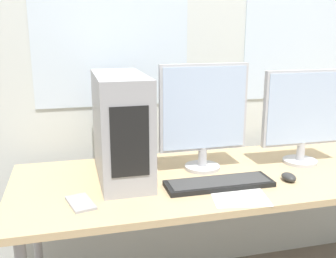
# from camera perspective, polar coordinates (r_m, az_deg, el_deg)

# --- Properties ---
(wall_back) EXTENTS (8.00, 0.07, 2.70)m
(wall_back) POSITION_cam_1_polar(r_m,az_deg,el_deg) (2.17, 6.73, 13.43)
(wall_back) COLOR silver
(wall_back) RESTS_ON ground_plane
(desk) EXTENTS (2.09, 0.71, 0.75)m
(desk) POSITION_cam_1_polar(r_m,az_deg,el_deg) (1.85, 11.53, -7.53)
(desk) COLOR tan
(desk) RESTS_ON ground_plane
(pc_tower) EXTENTS (0.21, 0.49, 0.45)m
(pc_tower) POSITION_cam_1_polar(r_m,az_deg,el_deg) (1.69, -6.83, 0.34)
(pc_tower) COLOR #9E9EA3
(pc_tower) RESTS_ON desk
(monitor_main) EXTENTS (0.40, 0.16, 0.48)m
(monitor_main) POSITION_cam_1_polar(r_m,az_deg,el_deg) (1.76, 5.19, 2.24)
(monitor_main) COLOR #B7B7BC
(monitor_main) RESTS_ON desk
(monitor_right_near) EXTENTS (0.42, 0.16, 0.45)m
(monitor_right_near) POSITION_cam_1_polar(r_m,az_deg,el_deg) (1.95, 19.16, 2.14)
(monitor_right_near) COLOR #B7B7BC
(monitor_right_near) RESTS_ON desk
(keyboard) EXTENTS (0.45, 0.14, 0.02)m
(keyboard) POSITION_cam_1_polar(r_m,az_deg,el_deg) (1.65, 7.41, -7.83)
(keyboard) COLOR black
(keyboard) RESTS_ON desk
(mouse) EXTENTS (0.05, 0.08, 0.03)m
(mouse) POSITION_cam_1_polar(r_m,az_deg,el_deg) (1.76, 17.12, -6.68)
(mouse) COLOR #2D2D2D
(mouse) RESTS_ON desk
(cell_phone) EXTENTS (0.11, 0.17, 0.01)m
(cell_phone) POSITION_cam_1_polar(r_m,az_deg,el_deg) (1.51, -12.57, -10.42)
(cell_phone) COLOR #99999E
(cell_phone) RESTS_ON desk
(paper_sheet_left) EXTENTS (0.26, 0.33, 0.00)m
(paper_sheet_left) POSITION_cam_1_polar(r_m,az_deg,el_deg) (1.61, 9.83, -8.86)
(paper_sheet_left) COLOR white
(paper_sheet_left) RESTS_ON desk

